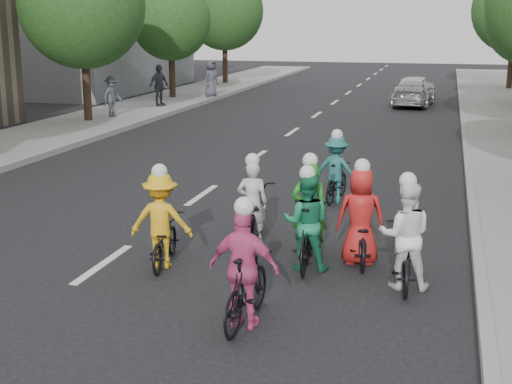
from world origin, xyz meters
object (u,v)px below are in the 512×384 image
at_px(cyclist_0, 254,212).
at_px(cyclist_2, 162,229).
at_px(spectator_1, 159,85).
at_px(spectator_2, 211,78).
at_px(cyclist_5, 310,222).
at_px(cyclist_7, 336,174).
at_px(cyclist_1, 307,229).
at_px(cyclist_6, 405,246).
at_px(cyclist_4, 361,227).
at_px(follow_car_lead, 414,93).
at_px(cyclist_3, 245,279).
at_px(spectator_0, 113,96).
at_px(follow_car_trail, 415,88).

relative_size(cyclist_0, cyclist_2, 1.16).
xyz_separation_m(spectator_1, spectator_2, (1.01, 4.40, -0.00)).
bearing_deg(cyclist_5, cyclist_7, -93.52).
distance_m(cyclist_1, cyclist_6, 1.65).
bearing_deg(cyclist_1, spectator_1, -66.01).
distance_m(cyclist_2, cyclist_6, 3.91).
xyz_separation_m(cyclist_1, cyclist_5, (-0.06, 0.54, -0.02)).
xyz_separation_m(cyclist_4, follow_car_lead, (-0.27, 23.11, -0.01)).
bearing_deg(cyclist_5, cyclist_3, 78.76).
bearing_deg(cyclist_2, cyclist_7, -121.77).
relative_size(cyclist_6, follow_car_lead, 0.43).
height_order(cyclist_0, cyclist_3, cyclist_3).
bearing_deg(follow_car_lead, cyclist_4, 95.35).
bearing_deg(spectator_0, cyclist_7, -121.52).
bearing_deg(cyclist_6, follow_car_lead, -92.78).
bearing_deg(cyclist_2, follow_car_trail, -104.91).
height_order(cyclist_2, follow_car_lead, cyclist_2).
height_order(cyclist_3, cyclist_4, cyclist_4).
xyz_separation_m(cyclist_6, spectator_0, (-12.59, 15.86, 0.35)).
distance_m(spectator_0, spectator_2, 8.49).
bearing_deg(cyclist_2, cyclist_4, -170.67).
height_order(cyclist_2, spectator_0, spectator_0).
height_order(cyclist_1, follow_car_lead, cyclist_1).
bearing_deg(cyclist_6, cyclist_3, 40.84).
height_order(follow_car_lead, spectator_0, spectator_0).
xyz_separation_m(cyclist_2, cyclist_7, (2.11, 5.00, -0.00)).
bearing_deg(cyclist_4, spectator_0, -61.40).
xyz_separation_m(cyclist_7, follow_car_trail, (0.69, 21.67, 0.02)).
distance_m(follow_car_trail, spectator_1, 13.01).
relative_size(cyclist_2, cyclist_3, 0.97).
distance_m(cyclist_2, follow_car_trail, 26.81).
height_order(cyclist_3, follow_car_trail, cyclist_3).
xyz_separation_m(cyclist_1, spectator_1, (-10.63, 19.40, 0.44)).
bearing_deg(cyclist_7, cyclist_2, 75.29).
xyz_separation_m(cyclist_0, cyclist_6, (2.79, -1.54, 0.07)).
bearing_deg(follow_car_lead, spectator_0, 40.04).
distance_m(cyclist_0, cyclist_6, 3.19).
distance_m(cyclist_7, spectator_1, 18.21).
relative_size(cyclist_4, cyclist_5, 0.97).
relative_size(cyclist_5, spectator_0, 1.10).
distance_m(cyclist_0, spectator_0, 17.35).
bearing_deg(cyclist_6, cyclist_2, -3.94).
bearing_deg(cyclist_6, cyclist_5, -35.63).
xyz_separation_m(cyclist_3, cyclist_7, (0.14, 6.92, -0.01)).
distance_m(cyclist_4, spectator_0, 19.03).
relative_size(cyclist_2, cyclist_5, 0.95).
bearing_deg(cyclist_2, cyclist_5, -163.79).
bearing_deg(spectator_1, cyclist_0, -130.88).
distance_m(cyclist_0, cyclist_2, 1.98).
relative_size(cyclist_2, cyclist_7, 1.05).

